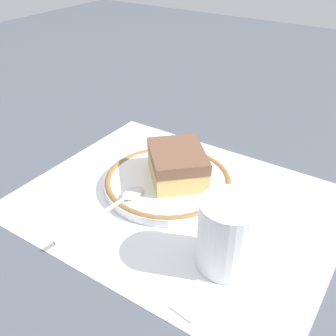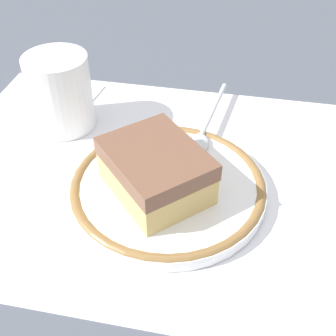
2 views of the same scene
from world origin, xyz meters
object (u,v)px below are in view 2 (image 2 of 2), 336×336
spoon (203,132)px  sugar_packet (86,92)px  cake_slice (156,171)px  cup (61,97)px  plate (168,187)px

spoon → sugar_packet: size_ratio=3.07×
cake_slice → sugar_packet: 0.22m
sugar_packet → cake_slice: bearing=-52.5°
cup → sugar_packet: (0.00, 0.07, -0.04)m
cake_slice → cup: bearing=142.4°
spoon → plate: bearing=-104.6°
spoon → sugar_packet: (-0.17, 0.08, -0.01)m
spoon → cake_slice: bearing=-108.2°
plate → cup: cup is taller
plate → cup: 0.18m
spoon → cup: 0.17m
plate → cup: (-0.15, 0.09, 0.03)m
spoon → sugar_packet: 0.18m
plate → cup: bearing=147.2°
plate → spoon: 0.09m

